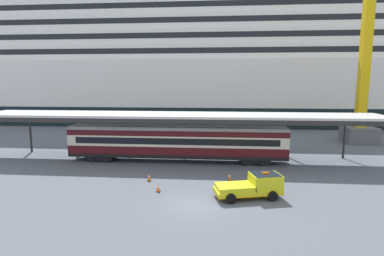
% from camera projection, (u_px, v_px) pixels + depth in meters
% --- Properties ---
extents(ground_plane, '(400.00, 400.00, 0.00)m').
position_uv_depth(ground_plane, '(193.00, 205.00, 23.26)').
color(ground_plane, '#545C68').
extents(cruise_ship, '(163.59, 28.35, 44.62)m').
position_uv_depth(cruise_ship, '(294.00, 55.00, 71.86)').
color(cruise_ship, black).
rests_on(cruise_ship, ground).
extents(platform_canopy, '(45.93, 6.30, 5.48)m').
position_uv_depth(platform_canopy, '(177.00, 116.00, 35.68)').
color(platform_canopy, silver).
rests_on(platform_canopy, ground).
extents(train_carriage, '(24.69, 2.81, 4.11)m').
position_uv_depth(train_carriage, '(177.00, 142.00, 35.68)').
color(train_carriage, black).
rests_on(train_carriage, ground).
extents(service_truck, '(5.54, 3.25, 2.02)m').
position_uv_depth(service_truck, '(254.00, 185.00, 24.69)').
color(service_truck, yellow).
rests_on(service_truck, ground).
extents(traffic_cone_near, '(0.36, 0.36, 0.70)m').
position_uv_depth(traffic_cone_near, '(229.00, 176.00, 29.16)').
color(traffic_cone_near, black).
rests_on(traffic_cone_near, ground).
extents(traffic_cone_mid, '(0.36, 0.36, 0.74)m').
position_uv_depth(traffic_cone_mid, '(158.00, 187.00, 26.05)').
color(traffic_cone_mid, black).
rests_on(traffic_cone_mid, ground).
extents(traffic_cone_far, '(0.36, 0.36, 0.76)m').
position_uv_depth(traffic_cone_far, '(149.00, 177.00, 28.88)').
color(traffic_cone_far, black).
rests_on(traffic_cone_far, ground).
extents(dockside_crane, '(14.77, 4.40, 55.60)m').
position_uv_depth(dockside_crane, '(372.00, 23.00, 44.70)').
color(dockside_crane, '#595960').
rests_on(dockside_crane, ground).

